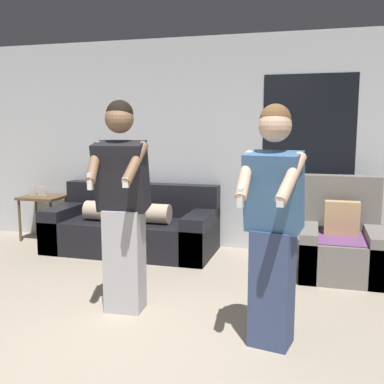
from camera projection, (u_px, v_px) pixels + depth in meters
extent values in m
plane|color=tan|center=(91.00, 376.00, 2.86)|extent=(14.00, 14.00, 0.00)
cube|color=silver|center=(210.00, 144.00, 5.81)|extent=(6.50, 0.06, 2.70)
cube|color=black|center=(309.00, 129.00, 5.43)|extent=(1.10, 0.01, 1.30)
cube|color=black|center=(131.00, 236.00, 5.69)|extent=(2.10, 0.94, 0.41)
cube|color=black|center=(141.00, 199.00, 5.97)|extent=(2.10, 0.22, 0.42)
cube|color=black|center=(67.00, 226.00, 5.92)|extent=(0.28, 0.94, 0.55)
cube|color=black|center=(201.00, 235.00, 5.44)|extent=(0.28, 0.94, 0.55)
cylinder|color=#CCB299|center=(127.00, 212.00, 5.53)|extent=(1.10, 0.24, 0.24)
cube|color=slate|center=(340.00, 256.00, 4.79)|extent=(0.84, 0.91, 0.42)
cube|color=slate|center=(341.00, 203.00, 5.05)|extent=(0.84, 0.20, 0.62)
cube|color=slate|center=(309.00, 249.00, 4.87)|extent=(0.18, 0.91, 0.52)
cube|color=slate|center=(374.00, 254.00, 4.70)|extent=(0.18, 0.91, 0.52)
cube|color=#704275|center=(341.00, 237.00, 4.72)|extent=(0.71, 0.73, 0.01)
cube|color=tan|center=(342.00, 218.00, 4.80)|extent=(0.36, 0.14, 0.36)
cube|color=brown|center=(42.00, 197.00, 6.25)|extent=(0.57, 0.47, 0.04)
cylinder|color=brown|center=(20.00, 221.00, 6.18)|extent=(0.04, 0.04, 0.58)
cylinder|color=brown|center=(51.00, 223.00, 6.05)|extent=(0.04, 0.04, 0.58)
cylinder|color=brown|center=(36.00, 215.00, 6.55)|extent=(0.04, 0.04, 0.58)
cylinder|color=brown|center=(66.00, 217.00, 6.42)|extent=(0.04, 0.04, 0.58)
cube|color=beige|center=(32.00, 191.00, 6.26)|extent=(0.10, 0.02, 0.17)
cube|color=beige|center=(42.00, 192.00, 6.24)|extent=(0.13, 0.02, 0.15)
cube|color=#B2B2B7|center=(125.00, 260.00, 3.85)|extent=(0.33, 0.26, 0.89)
cube|color=black|center=(121.00, 176.00, 3.71)|extent=(0.44, 0.35, 0.60)
sphere|color=brown|center=(119.00, 119.00, 3.62)|extent=(0.23, 0.23, 0.23)
sphere|color=black|center=(120.00, 114.00, 3.63)|extent=(0.22, 0.22, 0.22)
cylinder|color=brown|center=(94.00, 162.00, 3.58)|extent=(0.16, 0.36, 0.33)
cube|color=white|center=(90.00, 181.00, 3.45)|extent=(0.04, 0.04, 0.13)
cylinder|color=brown|center=(135.00, 163.00, 3.51)|extent=(0.12, 0.36, 0.33)
cube|color=white|center=(126.00, 182.00, 3.39)|extent=(0.05, 0.04, 0.08)
cube|color=#384770|center=(272.00, 288.00, 3.23)|extent=(0.33, 0.29, 0.86)
cube|color=#3D6693|center=(274.00, 192.00, 3.11)|extent=(0.43, 0.36, 0.57)
sphere|color=#DBAD8E|center=(275.00, 126.00, 3.03)|extent=(0.23, 0.23, 0.23)
sphere|color=brown|center=(275.00, 120.00, 3.04)|extent=(0.21, 0.21, 0.21)
cylinder|color=#DBAD8E|center=(245.00, 175.00, 3.03)|extent=(0.09, 0.36, 0.32)
cube|color=white|center=(240.00, 198.00, 2.91)|extent=(0.04, 0.04, 0.13)
cylinder|color=#DBAD8E|center=(291.00, 178.00, 2.89)|extent=(0.20, 0.36, 0.32)
cube|color=white|center=(281.00, 201.00, 2.79)|extent=(0.05, 0.04, 0.08)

